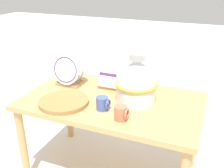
# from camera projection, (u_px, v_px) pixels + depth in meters

# --- Properties ---
(display_table) EXTENTS (1.21, 0.72, 0.63)m
(display_table) POSITION_uv_depth(u_px,v_px,m) (112.00, 109.00, 1.82)
(display_table) COLOR tan
(display_table) RESTS_ON ground_plane
(ceramic_vase) EXTENTS (0.28, 0.28, 0.36)m
(ceramic_vase) POSITION_uv_depth(u_px,v_px,m) (136.00, 80.00, 1.70)
(ceramic_vase) COLOR silver
(ceramic_vase) RESTS_ON display_table
(dish_rack_round_plates) EXTENTS (0.23, 0.15, 0.25)m
(dish_rack_round_plates) POSITION_uv_depth(u_px,v_px,m) (69.00, 72.00, 1.98)
(dish_rack_round_plates) COLOR tan
(dish_rack_round_plates) RESTS_ON display_table
(dish_rack_square_plates) EXTENTS (0.19, 0.15, 0.21)m
(dish_rack_square_plates) POSITION_uv_depth(u_px,v_px,m) (113.00, 78.00, 1.94)
(dish_rack_square_plates) COLOR tan
(dish_rack_square_plates) RESTS_ON display_table
(wicker_charger_stack) EXTENTS (0.33, 0.33, 0.03)m
(wicker_charger_stack) POSITION_uv_depth(u_px,v_px,m) (64.00, 102.00, 1.72)
(wicker_charger_stack) COLOR olive
(wicker_charger_stack) RESTS_ON display_table
(mug_terracotta_glaze) EXTENTS (0.08, 0.08, 0.09)m
(mug_terracotta_glaze) POSITION_uv_depth(u_px,v_px,m) (121.00, 113.00, 1.52)
(mug_terracotta_glaze) COLOR #B76647
(mug_terracotta_glaze) RESTS_ON display_table
(mug_cobalt_glaze) EXTENTS (0.08, 0.08, 0.09)m
(mug_cobalt_glaze) POSITION_uv_depth(u_px,v_px,m) (103.00, 103.00, 1.63)
(mug_cobalt_glaze) COLOR #42569E
(mug_cobalt_glaze) RESTS_ON display_table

